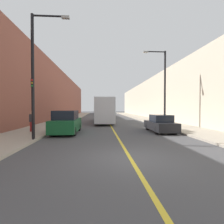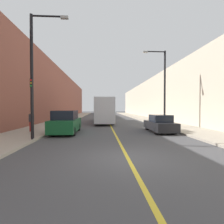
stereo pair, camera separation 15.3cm
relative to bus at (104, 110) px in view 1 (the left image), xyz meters
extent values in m
plane|color=#474749|center=(0.74, -18.51, -1.83)|extent=(200.00, 200.00, 0.00)
cube|color=#A89E8C|center=(-6.50, 11.49, -1.76)|extent=(3.77, 72.00, 0.15)
cube|color=#A89E8C|center=(7.99, 11.49, -1.76)|extent=(3.77, 72.00, 0.15)
cube|color=brown|center=(-10.38, 11.49, 3.10)|extent=(4.00, 72.00, 9.87)
cube|color=beige|center=(11.87, 11.49, 2.35)|extent=(4.00, 72.00, 8.36)
cube|color=gold|center=(0.74, 11.49, -1.83)|extent=(0.16, 72.00, 0.01)
cube|color=silver|center=(0.00, 0.01, 0.03)|extent=(2.46, 11.68, 3.16)
cube|color=black|center=(0.00, -5.80, 0.58)|extent=(2.09, 0.04, 1.42)
cylinder|color=black|center=(-0.96, -3.61, -1.37)|extent=(0.54, 0.93, 0.93)
cylinder|color=black|center=(0.96, -3.61, -1.37)|extent=(0.54, 0.93, 0.93)
cylinder|color=black|center=(-0.96, 3.63, -1.37)|extent=(0.54, 0.93, 0.93)
cylinder|color=black|center=(0.96, 3.63, -1.37)|extent=(0.54, 0.93, 0.93)
cube|color=#145128|center=(-3.42, -10.68, -1.13)|extent=(1.98, 4.98, 0.99)
cube|color=black|center=(-3.42, -10.93, -0.27)|extent=(1.74, 2.74, 0.74)
cube|color=black|center=(-3.42, -13.14, -0.96)|extent=(1.69, 0.04, 0.45)
cylinder|color=black|center=(-4.19, -12.22, -1.49)|extent=(0.44, 0.68, 0.68)
cylinder|color=black|center=(-2.64, -12.22, -1.49)|extent=(0.44, 0.68, 0.68)
cylinder|color=black|center=(-4.19, -9.13, -1.49)|extent=(0.44, 0.68, 0.68)
cylinder|color=black|center=(-2.64, -9.13, -1.49)|extent=(0.44, 0.68, 0.68)
cube|color=black|center=(4.87, -10.44, -1.28)|extent=(1.78, 4.55, 0.74)
cube|color=black|center=(4.87, -10.67, -0.60)|extent=(1.57, 2.05, 0.63)
cube|color=black|center=(4.87, -12.69, -1.15)|extent=(1.52, 0.04, 0.33)
cylinder|color=black|center=(4.17, -11.85, -1.52)|extent=(0.39, 0.62, 0.62)
cylinder|color=black|center=(5.56, -11.85, -1.52)|extent=(0.39, 0.62, 0.62)
cylinder|color=black|center=(4.17, -9.03, -1.52)|extent=(0.39, 0.62, 0.62)
cylinder|color=black|center=(5.56, -9.03, -1.52)|extent=(0.39, 0.62, 0.62)
cylinder|color=black|center=(-4.92, -14.10, 2.36)|extent=(0.20, 0.20, 8.09)
cylinder|color=black|center=(-3.86, -14.10, 6.30)|extent=(2.13, 0.12, 0.12)
cube|color=#999993|center=(-2.79, -14.10, 6.25)|extent=(0.50, 0.24, 0.16)
cylinder|color=black|center=(6.40, -7.51, 2.36)|extent=(0.20, 0.20, 8.09)
cylinder|color=black|center=(5.34, -7.51, 6.30)|extent=(2.13, 0.12, 0.12)
cube|color=#999993|center=(4.28, -7.51, 6.25)|extent=(0.50, 0.24, 0.16)
cylinder|color=black|center=(-4.82, -14.42, -0.03)|extent=(0.12, 0.12, 3.31)
cube|color=black|center=(-4.82, -14.42, 1.90)|extent=(0.16, 0.16, 0.55)
cylinder|color=red|center=(-4.82, -14.51, 2.08)|extent=(0.11, 0.02, 0.11)
cylinder|color=gold|center=(-4.82, -14.51, 1.90)|extent=(0.11, 0.02, 0.11)
cylinder|color=green|center=(-4.82, -14.51, 1.72)|extent=(0.11, 0.02, 0.11)
cylinder|color=maroon|center=(-6.41, -10.64, -1.27)|extent=(0.17, 0.17, 0.83)
cylinder|color=maroon|center=(-6.24, -10.64, -1.27)|extent=(0.17, 0.17, 0.83)
cube|color=#2D2D33|center=(-6.32, -10.64, -0.53)|extent=(0.38, 0.21, 0.65)
sphere|color=tan|center=(-6.32, -10.64, -0.09)|extent=(0.24, 0.24, 0.24)
camera|label=1|loc=(-0.55, -25.83, 0.33)|focal=28.00mm
camera|label=2|loc=(-0.40, -25.84, 0.33)|focal=28.00mm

